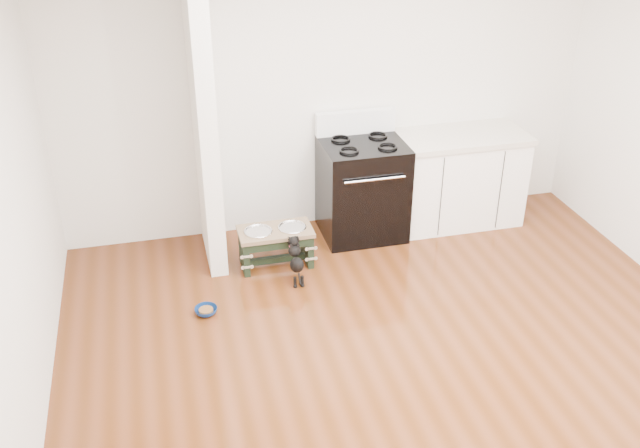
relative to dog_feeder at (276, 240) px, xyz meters
The scene contains 8 objects.
ground 1.91m from the dog_feeder, 69.58° to the right, with size 5.00×5.00×0.00m, color #4C240D.
room_shell 2.33m from the dog_feeder, 69.58° to the right, with size 5.00×5.00×5.00m.
partition_wall 1.26m from the dog_feeder, 147.47° to the left, with size 0.15×0.80×2.70m, color silver.
oven_range 1.01m from the dog_feeder, 23.09° to the left, with size 0.76×0.69×1.14m.
cabinet_run 1.94m from the dog_feeder, 12.13° to the left, with size 1.24×0.64×0.91m.
dog_feeder is the anchor object (origin of this frame).
puppy 0.32m from the dog_feeder, 68.85° to the right, with size 0.11×0.33×0.40m.
floor_bowl 0.94m from the dog_feeder, 139.08° to the right, with size 0.24×0.24×0.06m.
Camera 1 is at (-1.60, -3.59, 3.38)m, focal length 40.00 mm.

